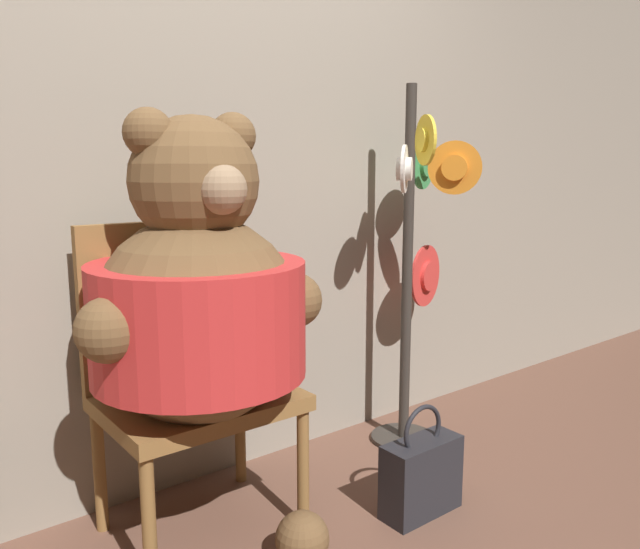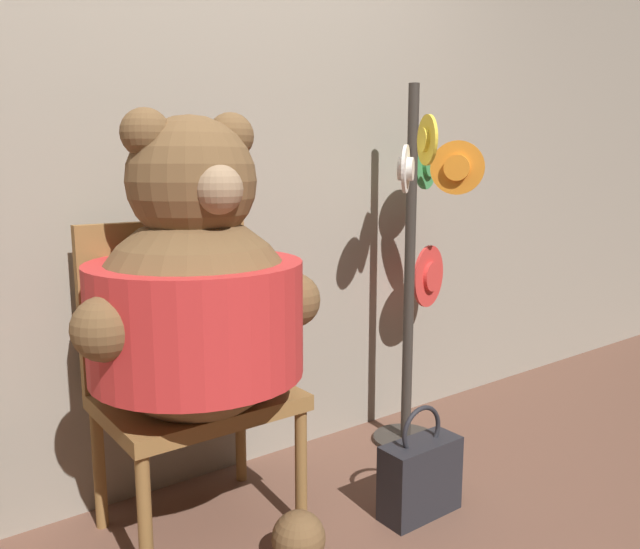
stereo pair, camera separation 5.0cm
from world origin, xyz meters
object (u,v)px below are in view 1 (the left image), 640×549
at_px(teddy_bear, 199,305).
at_px(handbag_on_ground, 421,475).
at_px(hat_display_rack, 418,261).
at_px(chair, 186,366).

height_order(teddy_bear, handbag_on_ground, teddy_bear).
bearing_deg(teddy_bear, handbag_on_ground, -24.45).
distance_m(hat_display_rack, handbag_on_ground, 0.88).
distance_m(teddy_bear, handbag_on_ground, 0.97).
height_order(chair, teddy_bear, teddy_bear).
distance_m(chair, teddy_bear, 0.29).
bearing_deg(handbag_on_ground, chair, 143.71).
bearing_deg(teddy_bear, hat_display_rack, 6.40).
distance_m(chair, hat_display_rack, 1.07).
bearing_deg(chair, handbag_on_ground, -36.29).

